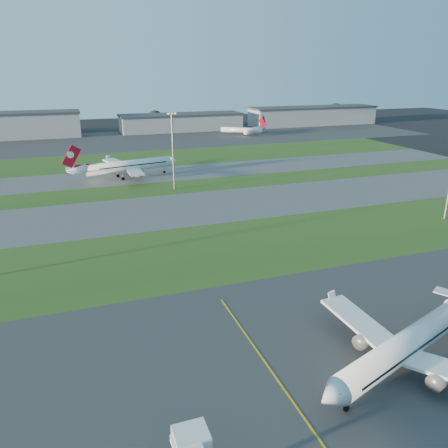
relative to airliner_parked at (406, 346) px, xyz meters
name	(u,v)px	position (x,y,z in m)	size (l,w,h in m)	color
ground	(266,431)	(-22.19, -3.65, -3.83)	(700.00, 700.00, 0.00)	black
apron_near	(266,431)	(-22.19, -3.65, -3.82)	(300.00, 70.00, 0.01)	#333335
grass_strip_a	(167,257)	(-22.19, 48.35, -3.82)	(300.00, 34.00, 0.01)	#2A531B
taxiway_a	(142,213)	(-22.19, 81.35, -3.82)	(300.00, 32.00, 0.01)	#515154
grass_strip_b	(130,191)	(-22.19, 106.35, -3.82)	(300.00, 18.00, 0.01)	#2A531B
taxiway_b	(122,177)	(-22.19, 128.35, -3.82)	(300.00, 26.00, 0.01)	#515154
grass_strip_c	(112,161)	(-22.19, 161.35, -3.82)	(300.00, 40.00, 0.01)	#2A531B
apron_far	(101,141)	(-22.19, 221.35, -3.82)	(400.00, 80.00, 0.01)	#333335
yellow_line	(305,420)	(-17.19, -3.65, -3.83)	(0.25, 60.00, 0.02)	gold
airliner_parked	(406,346)	(0.00, 0.00, 0.00)	(33.65, 28.41, 10.91)	white
airliner_taxiing	(128,166)	(-19.59, 126.53, 0.63)	(40.20, 33.75, 12.69)	white
mini_jet_near	(255,129)	(71.48, 216.84, -0.55)	(22.74, 20.06, 9.48)	white
mini_jet_far	(242,130)	(62.99, 217.80, -0.55)	(25.23, 16.54, 9.48)	white
light_mast_centre	(173,146)	(-7.19, 104.35, 10.98)	(3.20, 0.70, 25.80)	gray
hangar_west	(18,125)	(-67.19, 251.35, 3.81)	(71.40, 23.00, 15.20)	#96999D
hangar_east	(181,122)	(32.81, 251.35, 1.81)	(81.60, 23.00, 11.20)	#96999D
hangar_far_east	(313,116)	(132.81, 251.35, 2.81)	(96.90, 23.00, 13.20)	#96999D
tree_mid_west	(63,124)	(-42.19, 262.35, 2.01)	(9.90, 9.90, 10.80)	black
tree_mid_east	(155,119)	(17.81, 265.35, 2.98)	(11.55, 11.55, 12.60)	black
tree_east	(257,117)	(92.81, 263.35, 2.33)	(10.45, 10.45, 11.40)	black
tree_far_east	(336,111)	(162.81, 267.35, 3.63)	(12.65, 12.65, 13.80)	black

